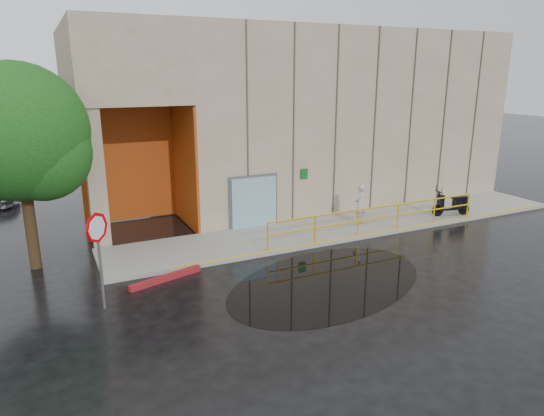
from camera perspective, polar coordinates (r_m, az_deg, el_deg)
The scene contains 10 objects.
ground at distance 14.69m, azimuth 6.59°, elevation -9.13°, with size 120.00×120.00×0.00m, color black.
sidewalk at distance 20.25m, azimuth 9.41°, elevation -1.99°, with size 20.00×3.00×0.15m, color gray.
building at distance 25.48m, azimuth 3.40°, elevation 11.25°, with size 20.00×10.17×8.00m.
guardrail at distance 19.19m, azimuth 12.40°, elevation -1.25°, with size 9.56×0.06×1.03m.
person at distance 20.00m, azimuth 10.30°, elevation 0.44°, with size 0.60×0.40×1.66m, color #ABACB1.
scooter at distance 22.30m, azimuth 20.46°, elevation 1.10°, with size 1.78×0.95×1.34m.
stop_sign at distance 13.31m, azimuth -19.79°, elevation -3.56°, with size 0.60×0.60×2.71m.
red_curb at distance 15.28m, azimuth -12.37°, elevation -8.03°, with size 2.40×0.18×0.18m, color maroon.
puddle at distance 14.98m, azimuth 6.58°, elevation -8.60°, with size 7.13×4.38×0.01m, color black.
tree_near at distance 16.62m, azimuth -27.17°, elevation 7.35°, with size 4.22×4.22×6.51m.
Camera 1 is at (-7.26, -11.21, 6.11)m, focal length 32.00 mm.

